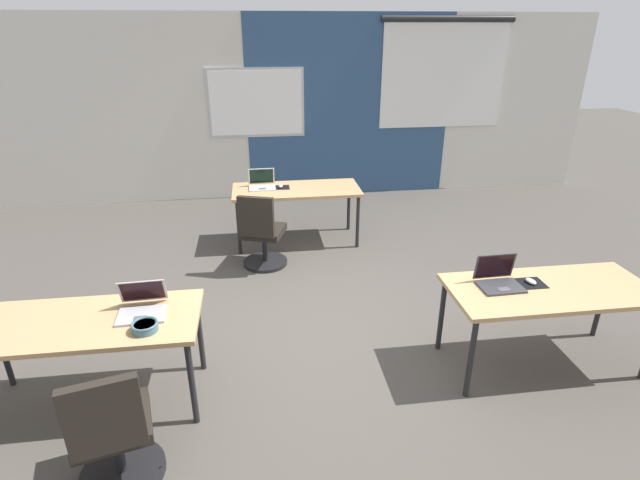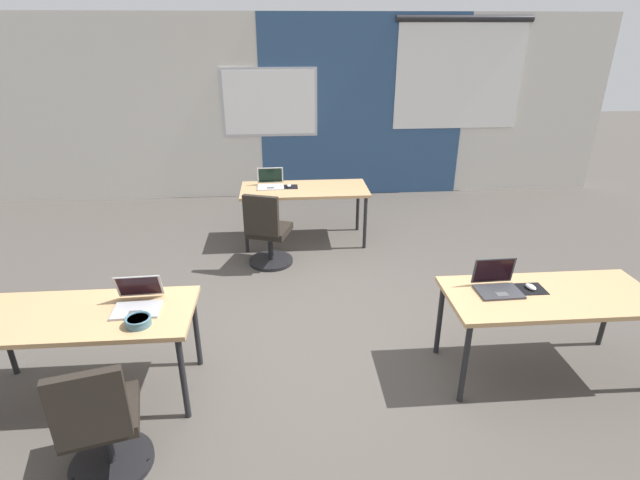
{
  "view_description": "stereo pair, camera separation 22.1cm",
  "coord_description": "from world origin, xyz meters",
  "px_view_note": "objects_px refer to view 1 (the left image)",
  "views": [
    {
      "loc": [
        -0.49,
        -3.66,
        2.6
      ],
      "look_at": [
        0.05,
        0.33,
        0.82
      ],
      "focal_mm": 27.26,
      "sensor_mm": 36.0,
      "label": 1
    },
    {
      "loc": [
        -0.27,
        -3.68,
        2.6
      ],
      "look_at": [
        0.05,
        0.33,
        0.82
      ],
      "focal_mm": 27.26,
      "sensor_mm": 36.0,
      "label": 2
    }
  ],
  "objects_px": {
    "laptop_far_left": "(262,184)",
    "snack_bowl": "(145,326)",
    "laptop_near_right_inner": "(499,279)",
    "mouse_far_left": "(281,186)",
    "desk_far_center": "(296,193)",
    "desk_near_left": "(84,328)",
    "laptop_near_left_inner": "(142,307)",
    "mouse_near_right_inner": "(531,281)",
    "chair_far_left": "(262,237)",
    "desk_near_right": "(549,294)",
    "chair_near_left_inner": "(114,438)"
  },
  "relations": [
    {
      "from": "laptop_far_left",
      "to": "snack_bowl",
      "type": "distance_m",
      "value": 3.19
    },
    {
      "from": "laptop_near_right_inner",
      "to": "mouse_far_left",
      "type": "relative_size",
      "value": 3.18
    },
    {
      "from": "desk_far_center",
      "to": "desk_near_left",
      "type": "bearing_deg",
      "value": -122.01
    },
    {
      "from": "laptop_near_right_inner",
      "to": "snack_bowl",
      "type": "bearing_deg",
      "value": -175.76
    },
    {
      "from": "desk_far_center",
      "to": "laptop_near_left_inner",
      "type": "relative_size",
      "value": 4.65
    },
    {
      "from": "desk_near_left",
      "to": "mouse_far_left",
      "type": "distance_m",
      "value": 3.26
    },
    {
      "from": "desk_near_left",
      "to": "laptop_near_left_inner",
      "type": "height_order",
      "value": "laptop_near_left_inner"
    },
    {
      "from": "mouse_near_right_inner",
      "to": "laptop_near_left_inner",
      "type": "xyz_separation_m",
      "value": [
        -2.98,
        -0.03,
        0.03
      ]
    },
    {
      "from": "laptop_near_right_inner",
      "to": "desk_far_center",
      "type": "bearing_deg",
      "value": 114.91
    },
    {
      "from": "laptop_far_left",
      "to": "chair_far_left",
      "type": "bearing_deg",
      "value": -93.69
    },
    {
      "from": "desk_far_center",
      "to": "desk_near_right",
      "type": "bearing_deg",
      "value": -57.99
    },
    {
      "from": "desk_near_left",
      "to": "snack_bowl",
      "type": "relative_size",
      "value": 9.01
    },
    {
      "from": "laptop_near_right_inner",
      "to": "laptop_far_left",
      "type": "xyz_separation_m",
      "value": [
        -1.78,
        2.8,
        -0.0
      ]
    },
    {
      "from": "laptop_near_left_inner",
      "to": "laptop_far_left",
      "type": "relative_size",
      "value": 1.03
    },
    {
      "from": "desk_near_right",
      "to": "laptop_near_right_inner",
      "type": "xyz_separation_m",
      "value": [
        -0.39,
        0.09,
        0.11
      ]
    },
    {
      "from": "mouse_near_right_inner",
      "to": "laptop_near_left_inner",
      "type": "bearing_deg",
      "value": -179.48
    },
    {
      "from": "mouse_near_right_inner",
      "to": "chair_far_left",
      "type": "distance_m",
      "value": 2.93
    },
    {
      "from": "desk_far_center",
      "to": "chair_near_left_inner",
      "type": "xyz_separation_m",
      "value": [
        -1.41,
        -3.57,
        -0.28
      ]
    },
    {
      "from": "laptop_near_right_inner",
      "to": "laptop_far_left",
      "type": "relative_size",
      "value": 1.01
    },
    {
      "from": "chair_far_left",
      "to": "laptop_near_left_inner",
      "type": "bearing_deg",
      "value": 85.36
    },
    {
      "from": "mouse_near_right_inner",
      "to": "chair_near_left_inner",
      "type": "xyz_separation_m",
      "value": [
        -3.04,
        -0.85,
        -0.36
      ]
    },
    {
      "from": "laptop_far_left",
      "to": "desk_far_center",
      "type": "bearing_deg",
      "value": -13.09
    },
    {
      "from": "desk_near_right",
      "to": "mouse_near_right_inner",
      "type": "relative_size",
      "value": 14.28
    },
    {
      "from": "chair_near_left_inner",
      "to": "mouse_far_left",
      "type": "xyz_separation_m",
      "value": [
        1.22,
        3.63,
        0.36
      ]
    },
    {
      "from": "laptop_far_left",
      "to": "mouse_far_left",
      "type": "relative_size",
      "value": 3.15
    },
    {
      "from": "chair_far_left",
      "to": "desk_near_right",
      "type": "bearing_deg",
      "value": 155.22
    },
    {
      "from": "laptop_near_right_inner",
      "to": "chair_far_left",
      "type": "bearing_deg",
      "value": 130.44
    },
    {
      "from": "desk_far_center",
      "to": "chair_far_left",
      "type": "distance_m",
      "value": 0.88
    },
    {
      "from": "desk_near_right",
      "to": "laptop_near_right_inner",
      "type": "height_order",
      "value": "laptop_near_right_inner"
    },
    {
      "from": "desk_near_left",
      "to": "laptop_near_right_inner",
      "type": "bearing_deg",
      "value": 1.73
    },
    {
      "from": "mouse_far_left",
      "to": "desk_near_right",
      "type": "bearing_deg",
      "value": -55.81
    },
    {
      "from": "laptop_near_right_inner",
      "to": "desk_near_right",
      "type": "bearing_deg",
      "value": -15.0
    },
    {
      "from": "laptop_far_left",
      "to": "snack_bowl",
      "type": "relative_size",
      "value": 1.89
    },
    {
      "from": "laptop_near_right_inner",
      "to": "desk_near_left",
      "type": "bearing_deg",
      "value": -179.96
    },
    {
      "from": "laptop_far_left",
      "to": "chair_far_left",
      "type": "relative_size",
      "value": 0.36
    },
    {
      "from": "mouse_near_right_inner",
      "to": "chair_near_left_inner",
      "type": "bearing_deg",
      "value": -164.36
    },
    {
      "from": "desk_far_center",
      "to": "laptop_near_right_inner",
      "type": "xyz_separation_m",
      "value": [
        1.36,
        -2.71,
        0.11
      ]
    },
    {
      "from": "laptop_far_left",
      "to": "snack_bowl",
      "type": "xyz_separation_m",
      "value": [
        -0.86,
        -3.07,
        -0.01
      ]
    },
    {
      "from": "desk_near_left",
      "to": "laptop_near_left_inner",
      "type": "bearing_deg",
      "value": 8.08
    },
    {
      "from": "chair_near_left_inner",
      "to": "mouse_far_left",
      "type": "bearing_deg",
      "value": -122.51
    },
    {
      "from": "desk_far_center",
      "to": "mouse_far_left",
      "type": "relative_size",
      "value": 15.05
    },
    {
      "from": "laptop_far_left",
      "to": "chair_far_left",
      "type": "xyz_separation_m",
      "value": [
        -0.04,
        -0.79,
        -0.39
      ]
    },
    {
      "from": "desk_far_center",
      "to": "chair_near_left_inner",
      "type": "bearing_deg",
      "value": -111.56
    },
    {
      "from": "chair_near_left_inner",
      "to": "snack_bowl",
      "type": "height_order",
      "value": "chair_near_left_inner"
    },
    {
      "from": "mouse_near_right_inner",
      "to": "snack_bowl",
      "type": "height_order",
      "value": "snack_bowl"
    },
    {
      "from": "laptop_near_left_inner",
      "to": "laptop_far_left",
      "type": "bearing_deg",
      "value": 69.41
    },
    {
      "from": "desk_near_right",
      "to": "mouse_near_right_inner",
      "type": "bearing_deg",
      "value": 145.87
    },
    {
      "from": "laptop_near_right_inner",
      "to": "snack_bowl",
      "type": "relative_size",
      "value": 1.9
    },
    {
      "from": "desk_near_right",
      "to": "snack_bowl",
      "type": "bearing_deg",
      "value": -176.59
    },
    {
      "from": "snack_bowl",
      "to": "laptop_far_left",
      "type": "bearing_deg",
      "value": 74.34
    }
  ]
}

